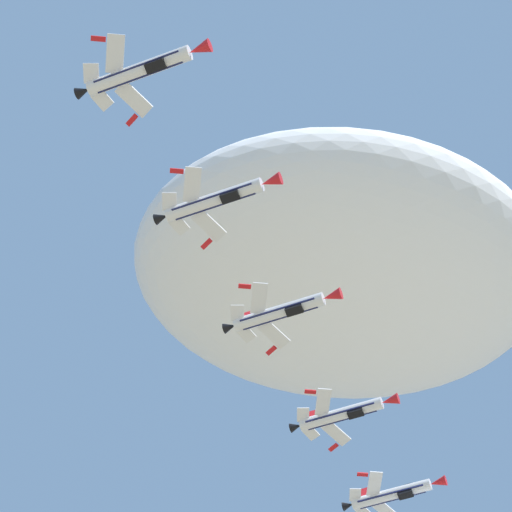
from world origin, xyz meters
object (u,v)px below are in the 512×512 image
fighter_jet_left_outer (216,199)px  fighter_jet_right_wing (281,311)px  fighter_jet_lead (393,494)px  fighter_jet_right_outer (141,70)px  fighter_jet_left_wing (343,414)px

fighter_jet_left_outer → fighter_jet_right_wing: bearing=179.0°
fighter_jet_lead → fighter_jet_right_wing: 41.23m
fighter_jet_right_wing → fighter_jet_left_outer: fighter_jet_right_wing is taller
fighter_jet_right_outer → fighter_jet_right_wing: bearing=178.4°
fighter_jet_right_outer → fighter_jet_left_wing: bearing=178.7°
fighter_jet_right_wing → fighter_jet_left_outer: (-10.77, -16.56, -0.77)m
fighter_jet_left_wing → fighter_jet_right_wing: bearing=-0.7°
fighter_jet_left_outer → fighter_jet_lead: bearing=178.2°
fighter_jet_left_wing → fighter_jet_right_outer: size_ratio=1.00×
fighter_jet_left_wing → fighter_jet_right_outer: bearing=-1.3°
fighter_jet_left_wing → fighter_jet_right_outer: fighter_jet_left_wing is taller
fighter_jet_left_outer → fighter_jet_right_outer: bearing=-2.3°
fighter_jet_lead → fighter_jet_right_outer: fighter_jet_lead is taller
fighter_jet_left_wing → fighter_jet_left_outer: bearing=-0.8°
fighter_jet_left_wing → fighter_jet_right_outer: 61.45m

